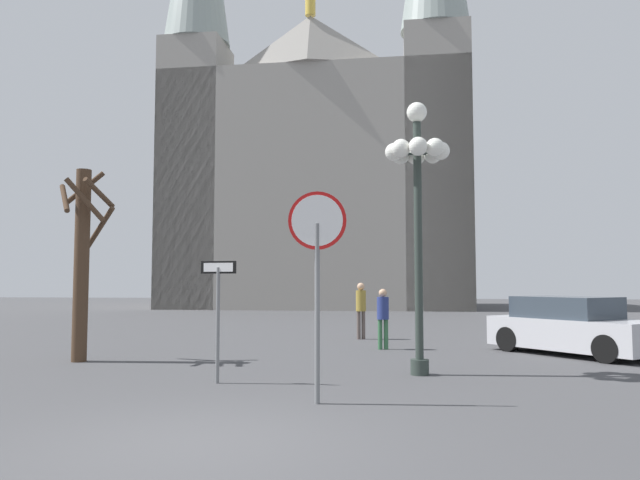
% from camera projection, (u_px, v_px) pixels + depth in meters
% --- Properties ---
extents(ground_plane, '(120.00, 120.00, 0.00)m').
position_uv_depth(ground_plane, '(195.00, 445.00, 6.64)').
color(ground_plane, '#424244').
extents(cathedral, '(21.34, 13.96, 36.06)m').
position_uv_depth(cathedral, '(320.00, 163.00, 44.12)').
color(cathedral, gray).
rests_on(cathedral, ground).
extents(stop_sign, '(0.89, 0.09, 3.19)m').
position_uv_depth(stop_sign, '(317.00, 251.00, 9.04)').
color(stop_sign, slate).
rests_on(stop_sign, ground).
extents(one_way_arrow_sign, '(0.69, 0.14, 2.19)m').
position_uv_depth(one_way_arrow_sign, '(218.00, 305.00, 10.78)').
color(one_way_arrow_sign, slate).
rests_on(one_way_arrow_sign, ground).
extents(street_lamp, '(1.29, 1.29, 5.43)m').
position_uv_depth(street_lamp, '(418.00, 179.00, 11.92)').
color(street_lamp, '#2D3833').
rests_on(street_lamp, ground).
extents(bare_tree, '(1.33, 1.34, 4.48)m').
position_uv_depth(bare_tree, '(82.00, 256.00, 13.77)').
color(bare_tree, '#473323').
rests_on(bare_tree, ground).
extents(parked_car_near_silver, '(3.94, 4.25, 1.44)m').
position_uv_depth(parked_car_near_silver, '(572.00, 327.00, 14.97)').
color(parked_car_near_silver, '#B7B7BC').
rests_on(parked_car_near_silver, ground).
extents(pedestrian_walking, '(0.32, 0.32, 1.79)m').
position_uv_depth(pedestrian_walking, '(361.00, 305.00, 19.03)').
color(pedestrian_walking, '#594C47').
rests_on(pedestrian_walking, ground).
extents(pedestrian_standing, '(0.32, 0.32, 1.63)m').
position_uv_depth(pedestrian_standing, '(383.00, 313.00, 16.14)').
color(pedestrian_standing, '#33663F').
rests_on(pedestrian_standing, ground).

